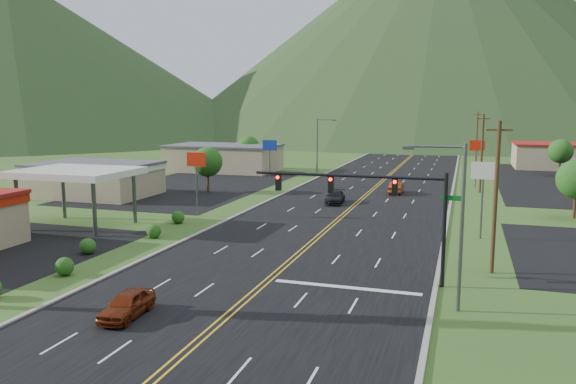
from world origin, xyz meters
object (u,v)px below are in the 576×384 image
(streetlight_west, at_px, (319,142))
(gas_canopy, at_px, (76,174))
(streetlight_east, at_px, (456,216))
(car_red_near, at_px, (127,305))
(traffic_signal, at_px, (378,197))
(car_dark_mid, at_px, (335,198))
(car_red_far, at_px, (396,188))

(streetlight_west, distance_m, gas_canopy, 49.10)
(streetlight_east, relative_size, car_red_near, 2.27)
(traffic_signal, distance_m, car_dark_mid, 29.05)
(gas_canopy, height_order, car_red_far, gas_canopy)
(streetlight_east, bearing_deg, gas_canopy, 160.12)
(traffic_signal, distance_m, streetlight_west, 58.88)
(traffic_signal, xyz_separation_m, car_red_far, (-3.08, 36.76, -4.61))
(traffic_signal, height_order, gas_canopy, traffic_signal)
(streetlight_east, distance_m, car_red_near, 17.80)
(streetlight_east, relative_size, car_dark_mid, 1.91)
(traffic_signal, bearing_deg, car_red_near, -138.18)
(traffic_signal, relative_size, gas_canopy, 1.31)
(traffic_signal, height_order, streetlight_west, streetlight_west)
(gas_canopy, distance_m, car_red_near, 25.32)
(car_dark_mid, xyz_separation_m, car_red_far, (5.77, 9.48, 0.03))
(car_red_near, bearing_deg, traffic_signal, 38.15)
(car_red_near, bearing_deg, car_red_far, 76.31)
(streetlight_east, height_order, car_dark_mid, streetlight_east)
(car_red_near, xyz_separation_m, car_dark_mid, (2.53, 37.45, 0.01))
(car_red_near, bearing_deg, car_dark_mid, 82.47)
(traffic_signal, relative_size, streetlight_west, 1.46)
(car_red_far, bearing_deg, traffic_signal, 95.21)
(streetlight_west, height_order, car_red_far, streetlight_west)
(streetlight_west, xyz_separation_m, gas_canopy, (-10.32, -48.00, -0.31))
(streetlight_west, distance_m, car_dark_mid, 30.54)
(car_red_near, height_order, car_red_far, car_red_far)
(car_red_far, bearing_deg, car_dark_mid, 59.12)
(traffic_signal, height_order, car_red_near, traffic_signal)
(car_dark_mid, bearing_deg, streetlight_east, -72.14)
(car_dark_mid, relative_size, car_red_far, 1.08)
(streetlight_east, distance_m, gas_canopy, 35.28)
(traffic_signal, distance_m, car_red_far, 37.17)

